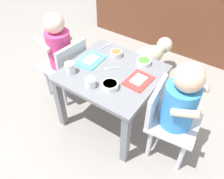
{
  "coord_description": "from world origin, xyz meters",
  "views": [
    {
      "loc": [
        0.65,
        -0.95,
        1.37
      ],
      "look_at": [
        0.0,
        0.0,
        0.29
      ],
      "focal_mm": 37.48,
      "sensor_mm": 36.0,
      "label": 1
    }
  ],
  "objects": [
    {
      "name": "food_tray_right",
      "position": [
        0.18,
        0.02,
        0.45
      ],
      "size": [
        0.14,
        0.18,
        0.02
      ],
      "color": "red",
      "rests_on": "dining_table"
    },
    {
      "name": "kitchen_cabinet_back",
      "position": [
        0.0,
        1.23,
        0.44
      ],
      "size": [
        1.89,
        0.33,
        0.87
      ],
      "primitive_type": "cube",
      "color": "brown",
      "rests_on": "ground"
    },
    {
      "name": "dining_table",
      "position": [
        0.0,
        0.0,
        0.37
      ],
      "size": [
        0.59,
        0.55,
        0.44
      ],
      "color": "slate",
      "rests_on": "ground"
    },
    {
      "name": "spoon_by_left_tray",
      "position": [
        -0.2,
        0.22,
        0.44
      ],
      "size": [
        0.03,
        0.1,
        0.01
      ],
      "color": "silver",
      "rests_on": "dining_table"
    },
    {
      "name": "cereal_bowl_left_side",
      "position": [
        0.12,
        0.19,
        0.46
      ],
      "size": [
        0.1,
        0.1,
        0.03
      ],
      "color": "white",
      "rests_on": "dining_table"
    },
    {
      "name": "water_cup_left",
      "position": [
        -0.21,
        -0.15,
        0.47
      ],
      "size": [
        0.06,
        0.06,
        0.07
      ],
      "color": "white",
      "rests_on": "dining_table"
    },
    {
      "name": "seated_child_left",
      "position": [
        -0.45,
        0.01,
        0.44
      ],
      "size": [
        0.31,
        0.31,
        0.7
      ],
      "color": "silver",
      "rests_on": "ground"
    },
    {
      "name": "veggie_bowl_far",
      "position": [
        -0.07,
        0.16,
        0.46
      ],
      "size": [
        0.08,
        0.08,
        0.04
      ],
      "color": "silver",
      "rests_on": "dining_table"
    },
    {
      "name": "veggie_bowl_near",
      "position": [
        0.07,
        -0.13,
        0.46
      ],
      "size": [
        0.1,
        0.1,
        0.04
      ],
      "color": "white",
      "rests_on": "dining_table"
    },
    {
      "name": "water_cup_right",
      "position": [
        -0.03,
        -0.19,
        0.47
      ],
      "size": [
        0.06,
        0.06,
        0.06
      ],
      "color": "white",
      "rests_on": "dining_table"
    },
    {
      "name": "seated_child_right",
      "position": [
        0.46,
        -0.03,
        0.45
      ],
      "size": [
        0.31,
        0.31,
        0.71
      ],
      "color": "silver",
      "rests_on": "ground"
    },
    {
      "name": "food_tray_left",
      "position": [
        -0.18,
        0.02,
        0.45
      ],
      "size": [
        0.15,
        0.19,
        0.02
      ],
      "color": "#4CC6BC",
      "rests_on": "dining_table"
    },
    {
      "name": "dog",
      "position": [
        -0.01,
        0.6,
        0.21
      ],
      "size": [
        0.28,
        0.47,
        0.32
      ],
      "color": "beige",
      "rests_on": "ground"
    },
    {
      "name": "ground_plane",
      "position": [
        0.0,
        0.0,
        0.0
      ],
      "size": [
        7.0,
        7.0,
        0.0
      ],
      "primitive_type": "plane",
      "color": "gray"
    },
    {
      "name": "spoon_by_right_tray",
      "position": [
        -0.03,
        0.01,
        0.44
      ],
      "size": [
        0.08,
        0.08,
        0.01
      ],
      "color": "silver",
      "rests_on": "dining_table"
    }
  ]
}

